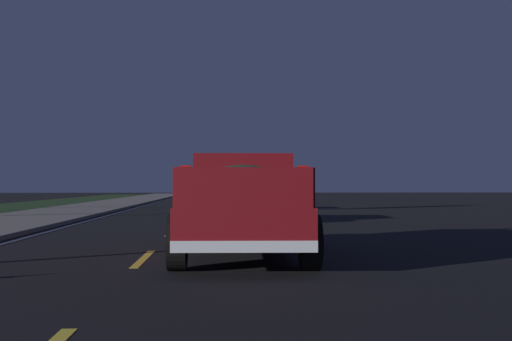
# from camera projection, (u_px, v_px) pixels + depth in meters

# --- Properties ---
(ground) EXTENTS (144.00, 144.00, 0.00)m
(ground) POSITION_uv_depth(u_px,v_px,m) (191.00, 213.00, 26.87)
(ground) COLOR black
(sidewalk_shoulder) EXTENTS (108.00, 4.00, 0.12)m
(sidewalk_shoulder) POSITION_uv_depth(u_px,v_px,m) (63.00, 212.00, 26.54)
(sidewalk_shoulder) COLOR slate
(sidewalk_shoulder) RESTS_ON ground
(lane_markings) EXTENTS (109.14, 3.54, 0.01)m
(lane_markings) POSITION_uv_depth(u_px,v_px,m) (143.00, 211.00, 29.29)
(lane_markings) COLOR yellow
(lane_markings) RESTS_ON ground
(pickup_truck) EXTENTS (5.48, 2.40, 1.87)m
(pickup_truck) POSITION_uv_depth(u_px,v_px,m) (243.00, 202.00, 10.81)
(pickup_truck) COLOR maroon
(pickup_truck) RESTS_ON ground
(sedan_black) EXTENTS (4.43, 2.07, 1.54)m
(sedan_black) POSITION_uv_depth(u_px,v_px,m) (225.00, 195.00, 30.45)
(sedan_black) COLOR black
(sedan_black) RESTS_ON ground
(sedan_blue) EXTENTS (4.43, 2.08, 1.54)m
(sedan_blue) POSITION_uv_depth(u_px,v_px,m) (231.00, 199.00, 20.91)
(sedan_blue) COLOR navy
(sedan_blue) RESTS_ON ground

